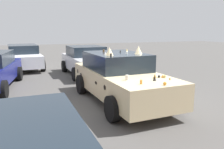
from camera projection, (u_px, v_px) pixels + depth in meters
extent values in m
plane|color=#514F4C|center=(121.00, 101.00, 7.45)|extent=(60.00, 60.00, 0.00)
cube|color=beige|center=(121.00, 82.00, 7.33)|extent=(4.66, 1.99, 0.71)
cube|color=#1E2833|center=(116.00, 61.00, 7.55)|extent=(2.27, 1.73, 0.53)
cylinder|color=black|center=(172.00, 100.00, 6.46)|extent=(0.68, 0.25, 0.67)
cylinder|color=black|center=(113.00, 109.00, 5.75)|extent=(0.68, 0.25, 0.67)
cylinder|color=black|center=(126.00, 80.00, 9.01)|extent=(0.68, 0.25, 0.67)
cylinder|color=black|center=(81.00, 84.00, 8.31)|extent=(0.68, 0.25, 0.67)
ellipsoid|color=black|center=(78.00, 71.00, 8.67)|extent=(0.11, 0.03, 0.15)
ellipsoid|color=black|center=(148.00, 81.00, 7.52)|extent=(0.19, 0.03, 0.10)
ellipsoid|color=black|center=(81.00, 74.00, 8.29)|extent=(0.15, 0.03, 0.08)
ellipsoid|color=black|center=(180.00, 93.00, 6.07)|extent=(0.11, 0.03, 0.10)
ellipsoid|color=black|center=(154.00, 79.00, 7.18)|extent=(0.15, 0.03, 0.13)
ellipsoid|color=black|center=(105.00, 87.00, 6.20)|extent=(0.15, 0.03, 0.14)
ellipsoid|color=black|center=(116.00, 104.00, 5.59)|extent=(0.19, 0.03, 0.12)
ellipsoid|color=black|center=(173.00, 90.00, 6.33)|extent=(0.15, 0.03, 0.14)
ellipsoid|color=black|center=(96.00, 83.00, 6.84)|extent=(0.18, 0.03, 0.10)
sphere|color=#A87A38|center=(170.00, 79.00, 5.97)|extent=(0.05, 0.05, 0.05)
cone|color=gray|center=(141.00, 80.00, 5.87)|extent=(0.08, 0.08, 0.06)
sphere|color=black|center=(159.00, 76.00, 6.24)|extent=(0.07, 0.07, 0.07)
sphere|color=orange|center=(165.00, 84.00, 5.39)|extent=(0.08, 0.08, 0.08)
cone|color=#A87A38|center=(155.00, 76.00, 6.24)|extent=(0.12, 0.12, 0.11)
cone|color=tan|center=(128.00, 78.00, 6.01)|extent=(0.07, 0.07, 0.08)
cone|color=orange|center=(163.00, 76.00, 6.27)|extent=(0.11, 0.11, 0.07)
cylinder|color=silver|center=(127.00, 77.00, 5.94)|extent=(0.12, 0.12, 0.13)
cone|color=black|center=(155.00, 78.00, 5.86)|extent=(0.09, 0.09, 0.14)
cylinder|color=orange|center=(141.00, 82.00, 5.50)|extent=(0.07, 0.07, 0.10)
cone|color=#A87A38|center=(154.00, 77.00, 6.14)|extent=(0.10, 0.10, 0.08)
sphere|color=tan|center=(165.00, 76.00, 6.21)|extent=(0.08, 0.08, 0.08)
cone|color=black|center=(120.00, 51.00, 7.63)|extent=(0.07, 0.07, 0.09)
cone|color=silver|center=(105.00, 54.00, 6.71)|extent=(0.11, 0.11, 0.12)
cone|color=tan|center=(127.00, 50.00, 8.04)|extent=(0.10, 0.10, 0.10)
cylinder|color=black|center=(111.00, 55.00, 6.42)|extent=(0.06, 0.06, 0.10)
cylinder|color=tan|center=(109.00, 53.00, 7.03)|extent=(0.09, 0.09, 0.06)
cylinder|color=silver|center=(127.00, 53.00, 7.22)|extent=(0.08, 0.08, 0.07)
cylinder|color=#51381E|center=(104.00, 51.00, 7.81)|extent=(0.08, 0.08, 0.08)
cone|color=beige|center=(138.00, 50.00, 7.12)|extent=(0.24, 0.24, 0.24)
cone|color=beige|center=(109.00, 51.00, 6.74)|extent=(0.24, 0.24, 0.24)
cube|color=white|center=(24.00, 59.00, 13.55)|extent=(4.64, 2.03, 0.64)
cube|color=#1E2833|center=(23.00, 49.00, 13.61)|extent=(2.36, 1.72, 0.47)
cylinder|color=black|center=(43.00, 66.00, 12.71)|extent=(0.65, 0.27, 0.63)
cylinder|color=black|center=(8.00, 68.00, 11.99)|extent=(0.65, 0.27, 0.63)
cylinder|color=black|center=(36.00, 60.00, 15.21)|extent=(0.65, 0.27, 0.63)
cylinder|color=black|center=(7.00, 61.00, 14.49)|extent=(0.65, 0.27, 0.63)
cylinder|color=black|center=(65.00, 146.00, 3.91)|extent=(0.68, 0.23, 0.68)
cube|color=silver|center=(87.00, 63.00, 11.74)|extent=(3.98, 1.95, 0.69)
cube|color=#1E2833|center=(86.00, 51.00, 11.80)|extent=(1.91, 1.72, 0.48)
cylinder|color=black|center=(113.00, 71.00, 11.05)|extent=(0.62, 0.25, 0.61)
cylinder|color=black|center=(75.00, 74.00, 10.35)|extent=(0.62, 0.25, 0.61)
cylinder|color=black|center=(96.00, 64.00, 13.24)|extent=(0.62, 0.25, 0.61)
cylinder|color=black|center=(64.00, 66.00, 12.54)|extent=(0.62, 0.25, 0.61)
cylinder|color=black|center=(3.00, 89.00, 7.70)|extent=(0.65, 0.31, 0.62)
cylinder|color=black|center=(19.00, 74.00, 10.44)|extent=(0.65, 0.31, 0.62)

